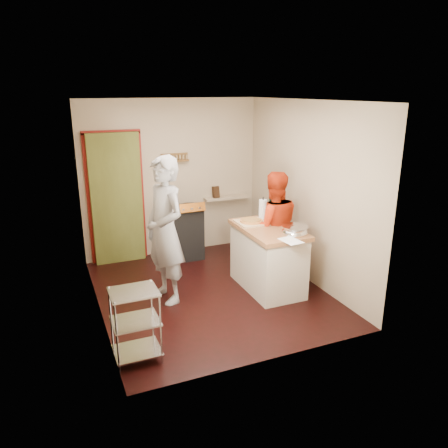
% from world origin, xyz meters
% --- Properties ---
extents(floor, '(3.50, 3.50, 0.00)m').
position_xyz_m(floor, '(0.00, 0.00, 0.00)').
color(floor, black).
rests_on(floor, ground).
extents(back_wall, '(3.00, 0.44, 2.60)m').
position_xyz_m(back_wall, '(-0.64, 1.78, 1.13)').
color(back_wall, tan).
rests_on(back_wall, ground).
extents(left_wall, '(0.04, 3.50, 2.60)m').
position_xyz_m(left_wall, '(-1.50, 0.00, 1.30)').
color(left_wall, tan).
rests_on(left_wall, ground).
extents(right_wall, '(0.04, 3.50, 2.60)m').
position_xyz_m(right_wall, '(1.50, 0.00, 1.30)').
color(right_wall, tan).
rests_on(right_wall, ground).
extents(ceiling, '(3.00, 3.50, 0.02)m').
position_xyz_m(ceiling, '(0.00, 0.00, 2.61)').
color(ceiling, white).
rests_on(ceiling, back_wall).
extents(stove, '(0.60, 0.63, 1.00)m').
position_xyz_m(stove, '(0.05, 1.42, 0.45)').
color(stove, black).
rests_on(stove, ground).
extents(wire_shelving, '(0.48, 0.40, 0.80)m').
position_xyz_m(wire_shelving, '(-1.28, -1.20, 0.44)').
color(wire_shelving, silver).
rests_on(wire_shelving, ground).
extents(island, '(0.71, 1.36, 1.22)m').
position_xyz_m(island, '(0.81, -0.19, 0.48)').
color(island, beige).
rests_on(island, ground).
extents(person_stripe, '(0.64, 0.81, 1.95)m').
position_xyz_m(person_stripe, '(-0.61, 0.02, 0.98)').
color(person_stripe, '#B6B6BB').
rests_on(person_stripe, ground).
extents(person_red, '(0.93, 0.81, 1.64)m').
position_xyz_m(person_red, '(1.00, 0.04, 0.82)').
color(person_red, '#AE270B').
rests_on(person_red, ground).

